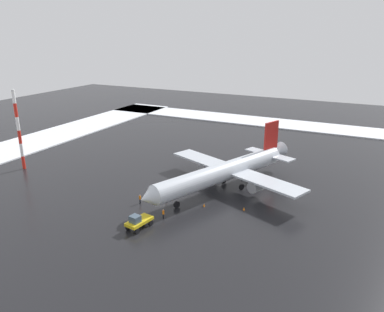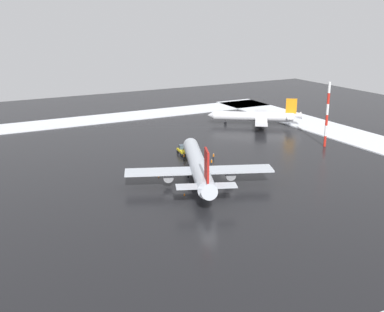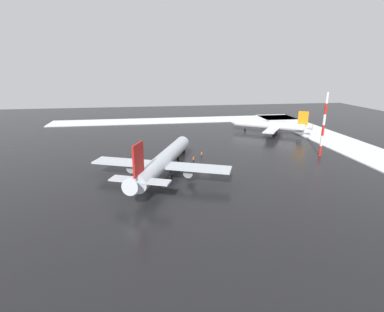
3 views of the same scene
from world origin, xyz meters
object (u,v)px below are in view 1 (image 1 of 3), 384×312
Objects in this scene: antenna_mast at (19,130)px; traffic_cone_near_nose at (204,205)px; ground_crew_mid_apron at (166,193)px; ground_crew_near_tug at (163,213)px; ground_crew_by_nose_gear at (140,199)px; airplane_parked_starboard at (225,171)px; pushback_tug at (138,221)px; traffic_cone_wingtip_side at (264,183)px; traffic_cone_mid_line at (244,209)px.

traffic_cone_near_nose is (-0.53, 45.34, -8.85)m from antenna_mast.
traffic_cone_near_nose is (0.16, 8.03, -0.70)m from ground_crew_mid_apron.
ground_crew_near_tug and ground_crew_by_nose_gear have the same top height.
airplane_parked_starboard is 21.87× the size of ground_crew_mid_apron.
ground_crew_by_nose_gear is at bearing -68.25° from ground_crew_mid_apron.
pushback_tug is at bearing 4.35° from airplane_parked_starboard.
ground_crew_mid_apron is at bearing -91.13° from traffic_cone_near_nose.
traffic_cone_wingtip_side is (-26.65, 13.00, -1.01)m from pushback_tug.
ground_crew_near_tug is at bearing 166.75° from pushback_tug.
traffic_cone_near_nose is at bearing -164.29° from ground_crew_by_nose_gear.
traffic_cone_mid_line is (-5.84, 18.01, -0.70)m from ground_crew_by_nose_gear.
ground_crew_by_nose_gear is 3.11× the size of traffic_cone_wingtip_side.
airplane_parked_starboard reaches higher than ground_crew_mid_apron.
traffic_cone_near_nose is 1.00× the size of traffic_cone_mid_line.
airplane_parked_starboard is at bearing -136.17° from ground_crew_by_nose_gear.
ground_crew_mid_apron reaches higher than traffic_cone_wingtip_side.
traffic_cone_wingtip_side is at bearing 163.24° from pushback_tug.
antenna_mast is at bearing -56.42° from airplane_parked_starboard.
traffic_cone_wingtip_side is (-14.56, 14.90, -0.70)m from ground_crew_mid_apron.
ground_crew_near_tug is 3.11× the size of traffic_cone_near_nose.
ground_crew_mid_apron is (-4.24, 3.03, 0.00)m from ground_crew_by_nose_gear.
antenna_mast is 33.17× the size of traffic_cone_wingtip_side.
antenna_mast is at bearing -73.72° from traffic_cone_wingtip_side.
ground_crew_near_tug is at bearing -29.98° from traffic_cone_near_nose.
ground_crew_by_nose_gear is at bearing 90.13° from ground_crew_near_tug.
traffic_cone_mid_line is at bearing 104.21° from traffic_cone_near_nose.
airplane_parked_starboard reaches higher than traffic_cone_near_nose.
airplane_parked_starboard is 21.87× the size of ground_crew_near_tug.
airplane_parked_starboard is 68.01× the size of traffic_cone_mid_line.
ground_crew_near_tug is 8.37m from ground_crew_mid_apron.
ground_crew_by_nose_gear is 3.11× the size of traffic_cone_near_nose.
antenna_mast reaches higher than ground_crew_mid_apron.
antenna_mast reaches higher than traffic_cone_mid_line.
traffic_cone_wingtip_side is at bearing 154.98° from traffic_cone_near_nose.
ground_crew_mid_apron is (-7.45, -3.82, 0.00)m from ground_crew_near_tug.
pushback_tug is at bearing -26.00° from traffic_cone_wingtip_side.
pushback_tug is at bearing -177.29° from ground_crew_near_tug.
airplane_parked_starboard is 17.60m from ground_crew_by_nose_gear.
traffic_cone_mid_line is (-2.29, 52.30, -8.85)m from antenna_mast.
traffic_cone_near_nose is (-7.29, 4.20, -0.70)m from ground_crew_near_tug.
ground_crew_by_nose_gear is at bearing -69.73° from traffic_cone_near_nose.
traffic_cone_mid_line is (-13.68, 13.08, -1.01)m from pushback_tug.
antenna_mast is (-3.56, -34.29, 8.15)m from ground_crew_by_nose_gear.
ground_crew_near_tug is 3.11× the size of traffic_cone_wingtip_side.
traffic_cone_wingtip_side is at bearing -138.19° from ground_crew_by_nose_gear.
antenna_mast is 53.09m from traffic_cone_mid_line.
traffic_cone_wingtip_side is at bearing 106.28° from antenna_mast.
airplane_parked_starboard is at bearing 103.04° from ground_crew_mid_apron.
traffic_cone_mid_line is (7.14, 6.48, -3.56)m from airplane_parked_starboard.
traffic_cone_near_nose is at bearing 18.85° from airplane_parked_starboard.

